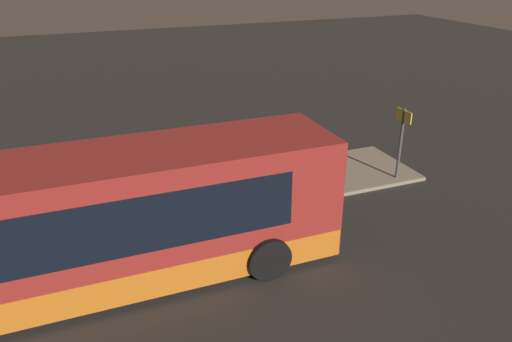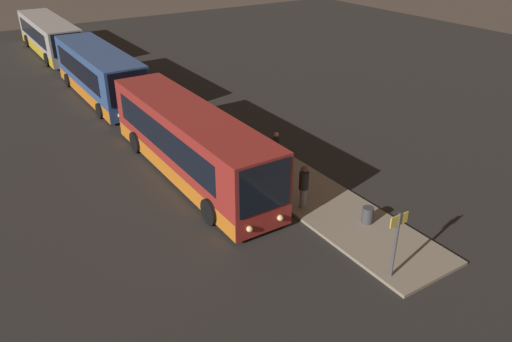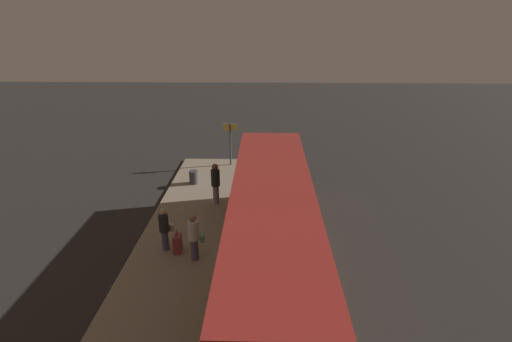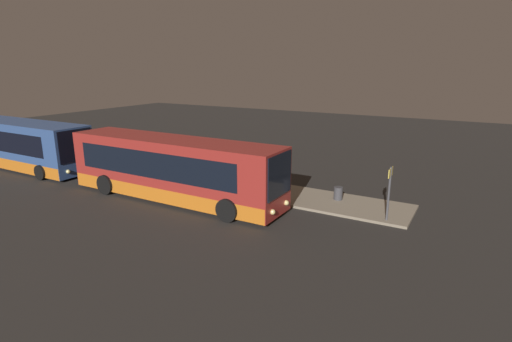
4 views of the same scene
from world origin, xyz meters
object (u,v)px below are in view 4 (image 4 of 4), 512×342
(bus_lead, at_px, (173,169))
(passenger_waiting, at_px, (286,181))
(trash_bin, at_px, (338,193))
(bus_second, at_px, (22,145))
(passenger_boarding, at_px, (216,170))
(passenger_with_bags, at_px, (236,168))
(sign_post, at_px, (389,187))
(suitcase, at_px, (230,179))

(bus_lead, relative_size, passenger_waiting, 6.53)
(bus_lead, xyz_separation_m, trash_bin, (7.46, 3.75, -1.12))
(bus_lead, bearing_deg, trash_bin, 26.67)
(bus_second, height_order, trash_bin, bus_second)
(passenger_boarding, height_order, passenger_with_bags, passenger_boarding)
(passenger_waiting, height_order, trash_bin, passenger_waiting)
(trash_bin, bearing_deg, bus_second, -169.63)
(sign_post, distance_m, trash_bin, 3.38)
(passenger_waiting, bearing_deg, bus_lead, 7.21)
(bus_lead, relative_size, bus_second, 1.09)
(bus_lead, distance_m, suitcase, 3.68)
(bus_second, distance_m, passenger_boarding, 14.12)
(passenger_with_bags, height_order, trash_bin, passenger_with_bags)
(passenger_boarding, height_order, suitcase, passenger_boarding)
(passenger_with_bags, xyz_separation_m, trash_bin, (6.02, 0.04, -0.54))
(passenger_with_bags, xyz_separation_m, suitcase, (-0.15, -0.45, -0.55))
(passenger_boarding, relative_size, passenger_waiting, 0.92)
(passenger_boarding, bearing_deg, bus_second, 4.17)
(passenger_with_bags, bearing_deg, bus_lead, 16.96)
(bus_second, bearing_deg, bus_lead, 0.00)
(suitcase, bearing_deg, passenger_boarding, -123.14)
(suitcase, height_order, trash_bin, suitcase)
(bus_lead, xyz_separation_m, passenger_waiting, (5.23, 2.38, -0.43))
(suitcase, height_order, sign_post, sign_post)
(passenger_waiting, bearing_deg, passenger_with_bags, -36.62)
(trash_bin, bearing_deg, suitcase, -175.44)
(passenger_with_bags, height_order, suitcase, passenger_with_bags)
(bus_second, xyz_separation_m, passenger_boarding, (13.87, 2.57, -0.50))
(passenger_with_bags, distance_m, sign_post, 8.92)
(suitcase, relative_size, trash_bin, 1.34)
(bus_lead, xyz_separation_m, passenger_boarding, (0.84, 2.57, -0.53))
(passenger_with_bags, bearing_deg, passenger_waiting, 108.82)
(bus_lead, bearing_deg, passenger_boarding, 71.85)
(passenger_waiting, bearing_deg, suitcase, -29.81)
(suitcase, relative_size, sign_post, 0.36)
(bus_lead, bearing_deg, suitcase, 68.37)
(passenger_with_bags, distance_m, trash_bin, 6.04)
(suitcase, bearing_deg, passenger_with_bags, 71.35)
(passenger_waiting, xyz_separation_m, trash_bin, (2.23, 1.37, -0.69))
(bus_lead, height_order, sign_post, bus_lead)
(bus_lead, relative_size, passenger_with_bags, 7.57)
(bus_lead, distance_m, passenger_boarding, 2.75)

